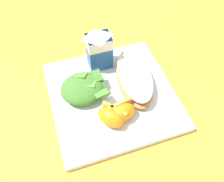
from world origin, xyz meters
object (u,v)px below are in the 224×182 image
cheesy_pizza_bread (134,78)px  orange_wedge_front (111,117)px  white_plate (112,95)px  milk_carton (98,47)px  green_salad_pile (83,88)px  orange_wedge_middle (122,112)px

cheesy_pizza_bread → orange_wedge_front: orange_wedge_front is taller
white_plate → milk_carton: milk_carton is taller
milk_carton → orange_wedge_front: (-0.02, -0.17, -0.04)m
cheesy_pizza_bread → green_salad_pile: size_ratio=1.75×
cheesy_pizza_bread → green_salad_pile: 0.12m
cheesy_pizza_bread → green_salad_pile: green_salad_pile is taller
white_plate → milk_carton: size_ratio=2.55×
green_salad_pile → orange_wedge_front: size_ratio=1.48×
white_plate → cheesy_pizza_bread: (0.06, 0.01, 0.03)m
orange_wedge_front → orange_wedge_middle: (0.03, 0.00, 0.00)m
milk_carton → orange_wedge_front: 0.17m
white_plate → milk_carton: (-0.00, 0.10, 0.07)m
cheesy_pizza_bread → milk_carton: size_ratio=1.63×
cheesy_pizza_bread → orange_wedge_front: bearing=-135.3°
green_salad_pile → white_plate: bearing=-19.0°
milk_carton → green_salad_pile: bearing=-128.4°
orange_wedge_middle → cheesy_pizza_bread: bearing=53.6°
cheesy_pizza_bread → orange_wedge_middle: orange_wedge_middle is taller
white_plate → orange_wedge_front: size_ratio=4.04×
cheesy_pizza_bread → white_plate: bearing=-166.1°
orange_wedge_front → orange_wedge_middle: size_ratio=1.06×
orange_wedge_front → white_plate: bearing=70.0°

